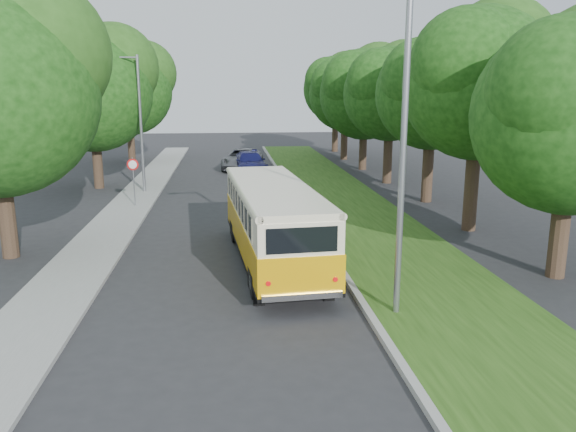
{
  "coord_description": "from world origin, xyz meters",
  "views": [
    {
      "loc": [
        0.08,
        -15.67,
        5.73
      ],
      "look_at": [
        2.08,
        2.84,
        1.5
      ],
      "focal_mm": 35.0,
      "sensor_mm": 36.0,
      "label": 1
    }
  ],
  "objects": [
    {
      "name": "ground",
      "position": [
        0.0,
        0.0,
        0.0
      ],
      "size": [
        120.0,
        120.0,
        0.0
      ],
      "primitive_type": "plane",
      "color": "#29292B",
      "rests_on": "ground"
    },
    {
      "name": "curb",
      "position": [
        3.6,
        5.0,
        0.07
      ],
      "size": [
        0.2,
        70.0,
        0.15
      ],
      "primitive_type": "cube",
      "color": "gray",
      "rests_on": "ground"
    },
    {
      "name": "grass_verge",
      "position": [
        5.95,
        5.0,
        0.07
      ],
      "size": [
        4.5,
        70.0,
        0.13
      ],
      "primitive_type": "cube",
      "color": "#244612",
      "rests_on": "ground"
    },
    {
      "name": "sidewalk",
      "position": [
        -4.8,
        5.0,
        0.06
      ],
      "size": [
        2.2,
        70.0,
        0.12
      ],
      "primitive_type": "cube",
      "color": "gray",
      "rests_on": "ground"
    },
    {
      "name": "treeline",
      "position": [
        3.15,
        17.99,
        5.93
      ],
      "size": [
        24.27,
        41.91,
        9.46
      ],
      "color": "#332319",
      "rests_on": "ground"
    },
    {
      "name": "lamppost_near",
      "position": [
        4.21,
        -2.5,
        4.37
      ],
      "size": [
        1.71,
        0.16,
        8.0
      ],
      "color": "gray",
      "rests_on": "ground"
    },
    {
      "name": "lamppost_far",
      "position": [
        -4.7,
        16.0,
        4.12
      ],
      "size": [
        1.71,
        0.16,
        7.5
      ],
      "color": "gray",
      "rests_on": "ground"
    },
    {
      "name": "warning_sign",
      "position": [
        -4.5,
        11.98,
        1.71
      ],
      "size": [
        0.56,
        0.1,
        2.5
      ],
      "color": "gray",
      "rests_on": "ground"
    },
    {
      "name": "vintage_bus",
      "position": [
        1.52,
        2.22,
        1.37
      ],
      "size": [
        3.08,
        9.37,
        2.74
      ],
      "primitive_type": null,
      "rotation": [
        0.0,
        0.0,
        0.08
      ],
      "color": "#EDA807",
      "rests_on": "ground"
    },
    {
      "name": "car_silver",
      "position": [
        1.62,
        12.9,
        0.66
      ],
      "size": [
        2.07,
        4.04,
        1.32
      ],
      "primitive_type": "imported",
      "rotation": [
        0.0,
        0.0,
        0.14
      ],
      "color": "silver",
      "rests_on": "ground"
    },
    {
      "name": "car_white",
      "position": [
        2.61,
        14.8,
        0.62
      ],
      "size": [
        2.02,
        3.93,
        1.24
      ],
      "primitive_type": "imported",
      "rotation": [
        0.0,
        0.0,
        0.2
      ],
      "color": "silver",
      "rests_on": "ground"
    },
    {
      "name": "car_blue",
      "position": [
        1.59,
        23.14,
        0.72
      ],
      "size": [
        2.51,
        5.15,
        1.44
      ],
      "primitive_type": "imported",
      "rotation": [
        0.0,
        0.0,
        0.1
      ],
      "color": "#131453",
      "rests_on": "ground"
    },
    {
      "name": "car_grey",
      "position": [
        1.14,
        25.07,
        0.74
      ],
      "size": [
        3.41,
        5.68,
        1.48
      ],
      "primitive_type": "imported",
      "rotation": [
        0.0,
        0.0,
        -0.19
      ],
      "color": "#585A60",
      "rests_on": "ground"
    }
  ]
}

